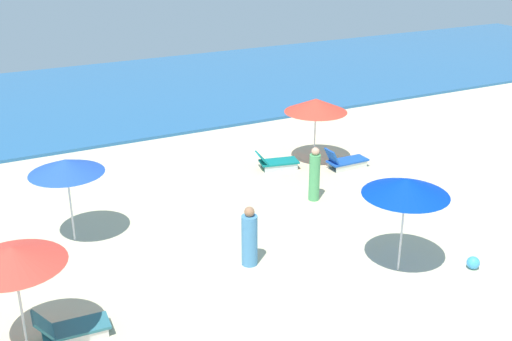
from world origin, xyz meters
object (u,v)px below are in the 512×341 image
at_px(beachgoer_2, 314,175).
at_px(beach_ball_0, 473,263).
at_px(umbrella_0, 406,187).
at_px(lounge_chair_1_1, 70,328).
at_px(umbrella_3, 66,166).
at_px(lounge_chair_4_1, 276,162).
at_px(umbrella_4, 316,105).
at_px(umbrella_1, 12,256).
at_px(beachgoer_1, 249,238).
at_px(lounge_chair_4_0, 345,161).

height_order(beachgoer_2, beach_ball_0, beachgoer_2).
bearing_deg(umbrella_0, lounge_chair_1_1, 173.01).
bearing_deg(umbrella_3, lounge_chair_1_1, -103.31).
bearing_deg(lounge_chair_4_1, umbrella_0, -172.41).
relative_size(umbrella_4, beach_ball_0, 7.25).
relative_size(umbrella_1, umbrella_4, 1.02).
xyz_separation_m(beachgoer_2, beach_ball_0, (1.29, -5.11, -0.62)).
height_order(umbrella_0, lounge_chair_1_1, umbrella_0).
bearing_deg(beachgoer_1, umbrella_1, -84.25).
relative_size(umbrella_3, umbrella_4, 1.00).
relative_size(umbrella_0, lounge_chair_4_0, 1.61).
height_order(lounge_chair_1_1, beachgoer_2, beachgoer_2).
bearing_deg(beachgoer_1, umbrella_4, 130.45).
relative_size(umbrella_0, umbrella_4, 1.05).
height_order(lounge_chair_4_1, beachgoer_2, beachgoer_2).
bearing_deg(umbrella_1, lounge_chair_4_1, 34.49).
xyz_separation_m(umbrella_1, beachgoer_1, (5.32, 0.98, -1.42)).
distance_m(lounge_chair_4_0, beach_ball_0, 6.83).
relative_size(lounge_chair_1_1, beach_ball_0, 4.76).
distance_m(umbrella_0, lounge_chair_1_1, 7.83).
xyz_separation_m(umbrella_0, beachgoer_2, (0.34, 4.35, -1.39)).
height_order(lounge_chair_4_0, lounge_chair_4_1, lounge_chair_4_0).
relative_size(lounge_chair_4_0, lounge_chair_4_1, 0.99).
distance_m(umbrella_1, beachgoer_1, 5.60).
bearing_deg(beach_ball_0, lounge_chair_4_1, 98.12).
distance_m(lounge_chair_1_1, beachgoer_2, 8.60).
bearing_deg(beach_ball_0, beachgoer_2, 104.19).
relative_size(umbrella_4, beachgoer_1, 1.48).
bearing_deg(umbrella_1, lounge_chair_1_1, 1.92).
bearing_deg(beachgoer_1, beachgoer_2, 121.37).
relative_size(lounge_chair_1_1, lounge_chair_4_0, 1.01).
relative_size(lounge_chair_1_1, umbrella_3, 0.66).
distance_m(lounge_chair_4_0, lounge_chair_4_1, 2.30).
xyz_separation_m(lounge_chair_4_0, lounge_chair_4_1, (-2.07, 1.01, -0.02)).
bearing_deg(lounge_chair_4_1, beach_ball_0, -159.97).
distance_m(umbrella_0, beachgoer_2, 4.58).
bearing_deg(lounge_chair_4_1, umbrella_1, 136.41).
height_order(umbrella_3, umbrella_4, umbrella_4).
distance_m(lounge_chair_4_1, beachgoer_2, 2.72).
bearing_deg(umbrella_1, beachgoer_2, 21.62).
height_order(beachgoer_1, beachgoer_2, beachgoer_2).
bearing_deg(umbrella_4, beach_ball_0, -92.40).
distance_m(lounge_chair_1_1, lounge_chair_4_1, 10.10).
bearing_deg(beachgoer_2, umbrella_1, -7.80).
height_order(umbrella_1, lounge_chair_1_1, umbrella_1).
xyz_separation_m(lounge_chair_1_1, umbrella_3, (0.98, 4.13, 1.83)).
relative_size(umbrella_4, lounge_chair_4_0, 1.53).
height_order(umbrella_0, beach_ball_0, umbrella_0).
bearing_deg(umbrella_3, beachgoer_2, -5.86).
bearing_deg(beachgoer_2, umbrella_3, -35.29).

